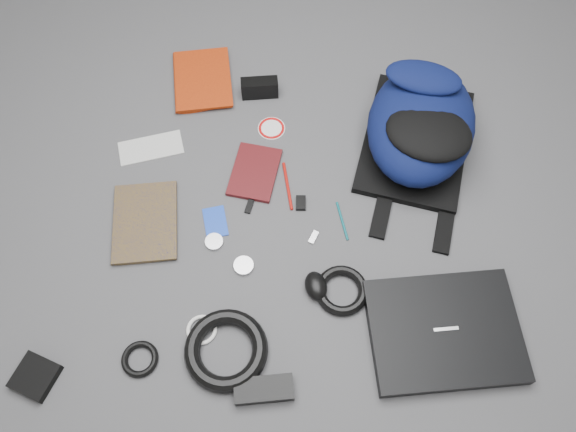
# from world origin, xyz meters

# --- Properties ---
(ground) EXTENTS (4.00, 4.00, 0.00)m
(ground) POSITION_xyz_m (0.00, 0.00, 0.00)
(ground) COLOR #4F4F51
(ground) RESTS_ON ground
(backpack) EXTENTS (0.39, 0.51, 0.20)m
(backpack) POSITION_xyz_m (0.35, 0.30, 0.10)
(backpack) COLOR #080E33
(backpack) RESTS_ON ground
(laptop) EXTENTS (0.43, 0.36, 0.04)m
(laptop) POSITION_xyz_m (0.43, -0.27, 0.02)
(laptop) COLOR black
(laptop) RESTS_ON ground
(textbook_red) EXTENTS (0.23, 0.28, 0.03)m
(textbook_red) POSITION_xyz_m (-0.42, 0.43, 0.01)
(textbook_red) COLOR #952508
(textbook_red) RESTS_ON ground
(comic_book) EXTENTS (0.23, 0.28, 0.02)m
(comic_book) POSITION_xyz_m (-0.48, -0.08, 0.01)
(comic_book) COLOR #98740A
(comic_book) RESTS_ON ground
(envelope) EXTENTS (0.21, 0.15, 0.00)m
(envelope) POSITION_xyz_m (-0.44, 0.19, 0.00)
(envelope) COLOR silver
(envelope) RESTS_ON ground
(dvd_case) EXTENTS (0.14, 0.19, 0.01)m
(dvd_case) POSITION_xyz_m (-0.12, 0.14, 0.01)
(dvd_case) COLOR #3E0C0D
(dvd_case) RESTS_ON ground
(compact_camera) EXTENTS (0.12, 0.06, 0.06)m
(compact_camera) POSITION_xyz_m (-0.14, 0.43, 0.03)
(compact_camera) COLOR black
(compact_camera) RESTS_ON ground
(sticker_disc) EXTENTS (0.10, 0.10, 0.00)m
(sticker_disc) POSITION_xyz_m (-0.09, 0.30, 0.00)
(sticker_disc) COLOR white
(sticker_disc) RESTS_ON ground
(pen_teal) EXTENTS (0.05, 0.12, 0.01)m
(pen_teal) POSITION_xyz_m (0.15, 0.01, 0.00)
(pen_teal) COLOR #0A5A62
(pen_teal) RESTS_ON ground
(pen_red) EXTENTS (0.05, 0.15, 0.01)m
(pen_red) POSITION_xyz_m (-0.01, 0.10, 0.00)
(pen_red) COLOR #B1130D
(pen_red) RESTS_ON ground
(id_badge) EXTENTS (0.09, 0.11, 0.00)m
(id_badge) POSITION_xyz_m (-0.20, -0.04, 0.00)
(id_badge) COLOR blue
(id_badge) RESTS_ON ground
(usb_black) EXTENTS (0.02, 0.05, 0.01)m
(usb_black) POSITION_xyz_m (-0.11, 0.03, 0.00)
(usb_black) COLOR black
(usb_black) RESTS_ON ground
(usb_silver) EXTENTS (0.03, 0.04, 0.01)m
(usb_silver) POSITION_xyz_m (0.08, -0.05, 0.00)
(usb_silver) COLOR silver
(usb_silver) RESTS_ON ground
(key_fob) EXTENTS (0.03, 0.05, 0.01)m
(key_fob) POSITION_xyz_m (0.03, 0.05, 0.01)
(key_fob) COLOR black
(key_fob) RESTS_ON ground
(mouse) EXTENTS (0.08, 0.10, 0.04)m
(mouse) POSITION_xyz_m (0.10, -0.20, 0.02)
(mouse) COLOR black
(mouse) RESTS_ON ground
(headphone_left) EXTENTS (0.05, 0.05, 0.01)m
(headphone_left) POSITION_xyz_m (-0.19, -0.10, 0.01)
(headphone_left) COLOR #B4B5B7
(headphone_left) RESTS_ON ground
(headphone_right) EXTENTS (0.07, 0.07, 0.01)m
(headphone_right) POSITION_xyz_m (-0.10, -0.16, 0.01)
(headphone_right) COLOR #B5B5B7
(headphone_right) RESTS_ON ground
(cable_coil) EXTENTS (0.17, 0.17, 0.03)m
(cable_coil) POSITION_xyz_m (0.17, -0.20, 0.01)
(cable_coil) COLOR black
(cable_coil) RESTS_ON ground
(power_brick) EXTENTS (0.15, 0.09, 0.04)m
(power_brick) POSITION_xyz_m (0.00, -0.47, 0.02)
(power_brick) COLOR black
(power_brick) RESTS_ON ground
(power_cord_coil) EXTENTS (0.27, 0.27, 0.04)m
(power_cord_coil) POSITION_xyz_m (-0.11, -0.39, 0.02)
(power_cord_coil) COLOR black
(power_cord_coil) RESTS_ON ground
(pouch) EXTENTS (0.12, 0.12, 0.02)m
(pouch) POSITION_xyz_m (-0.56, -0.51, 0.01)
(pouch) COLOR black
(pouch) RESTS_ON ground
(earbud_coil) EXTENTS (0.11, 0.11, 0.02)m
(earbud_coil) POSITION_xyz_m (-0.32, -0.44, 0.01)
(earbud_coil) COLOR black
(earbud_coil) RESTS_ON ground
(white_cable_coil) EXTENTS (0.10, 0.10, 0.01)m
(white_cable_coil) POSITION_xyz_m (-0.18, -0.34, 0.01)
(white_cable_coil) COLOR white
(white_cable_coil) RESTS_ON ground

